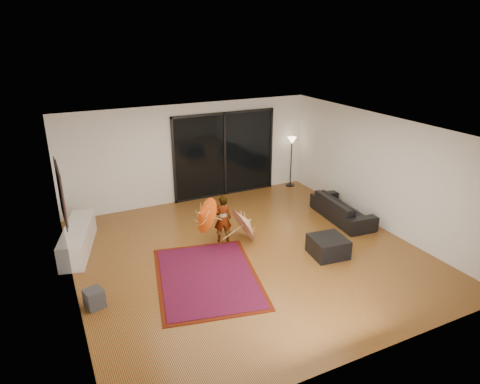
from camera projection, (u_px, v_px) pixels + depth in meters
floor at (248, 254)px, 9.20m from camera, size 7.00×7.00×0.00m
ceiling at (249, 130)px, 8.23m from camera, size 7.00×7.00×0.00m
wall_back at (191, 153)px, 11.65m from camera, size 7.00×0.00×7.00m
wall_front at (366, 281)px, 5.77m from camera, size 7.00×0.00×7.00m
wall_left at (66, 228)px, 7.28m from camera, size 0.00×7.00×7.00m
wall_right at (380, 172)px, 10.14m from camera, size 0.00×7.00×7.00m
sliding_door at (225, 154)px, 12.08m from camera, size 3.06×0.07×2.40m
painting at (61, 193)px, 8.03m from camera, size 0.04×1.28×1.08m
media_console at (78, 239)px, 9.25m from camera, size 1.00×2.03×0.55m
speaker at (94, 298)px, 7.38m from camera, size 0.37×0.37×0.34m
persian_rug at (207, 277)px, 8.32m from camera, size 2.45×3.03×0.02m
sofa at (342, 209)px, 10.77m from camera, size 0.95×2.01×0.57m
ottoman at (328, 246)px, 9.07m from camera, size 0.80×0.80×0.41m
floor_lamp at (292, 148)px, 12.76m from camera, size 0.26×0.26×1.52m
child at (223, 219)px, 9.54m from camera, size 0.46×0.35×1.11m
parasol_orange at (200, 217)px, 9.21m from camera, size 0.51×0.79×0.85m
parasol_white at (250, 219)px, 9.68m from camera, size 0.55×0.84×0.92m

